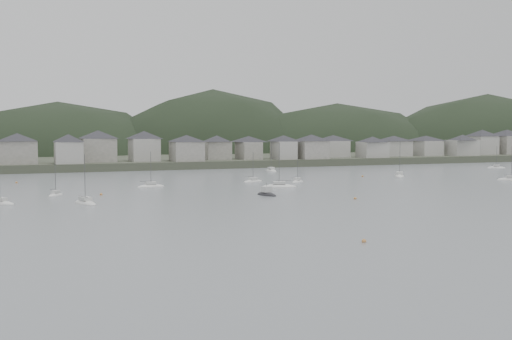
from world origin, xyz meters
name	(u,v)px	position (x,y,z in m)	size (l,w,h in m)	color
ground	(452,247)	(0.00, 0.00, 0.00)	(900.00, 900.00, 0.00)	slate
far_shore_land	(115,154)	(0.00, 295.00, 1.50)	(900.00, 250.00, 3.00)	#383D2D
forested_ridge	(133,180)	(4.83, 269.40, -11.28)	(851.55, 103.94, 102.57)	black
waterfront_town	(275,145)	(50.59, 183.34, 8.66)	(451.48, 28.46, 12.92)	gray
sailboat_lead	(511,180)	(89.01, 85.49, 0.17)	(8.43, 6.96, 11.47)	silver
moored_fleet	(179,201)	(-21.79, 65.79, 0.18)	(239.98, 178.03, 13.06)	silver
motor_launch_far	(267,194)	(1.59, 72.01, 0.30)	(4.09, 7.54, 3.72)	black
mooring_buoys	(283,201)	(-0.30, 57.82, 0.15)	(178.87, 151.23, 0.70)	#C07E40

